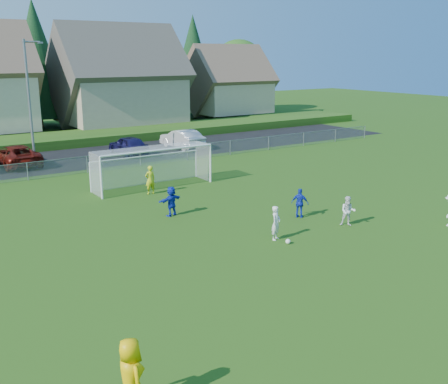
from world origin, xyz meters
The scene contains 18 objects.
ground centered at (0.00, 0.00, 0.00)m, with size 160.00×160.00×0.00m, color #193D0C.
asphalt_lot centered at (0.00, 27.50, 0.01)m, with size 60.00×60.00×0.00m, color black.
grass_embankment centered at (0.00, 35.00, 0.40)m, with size 70.00×6.00×0.80m, color #1E420F.
soccer_ball centered at (0.34, 3.52, 0.11)m, with size 0.22×0.22×0.22m, color white.
referee centered at (-9.88, -2.96, 0.94)m, with size 0.92×0.60×1.89m, color #EBB604.
player_white_a centered at (0.25, 4.26, 0.77)m, with size 0.56×0.37×1.54m, color silver.
player_white_b centered at (4.34, 3.85, 0.72)m, with size 0.70×0.55×1.45m, color silver.
player_blue_a centered at (3.32, 6.11, 0.75)m, with size 0.88×0.36×1.49m, color #122AB0.
player_blue_b centered at (-1.88, 9.99, 0.76)m, with size 1.41×0.45×1.52m, color #122AB0.
goalkeeper centered at (-0.87, 14.48, 0.85)m, with size 0.62×0.40×1.69m, color #BFC917.
car_c centered at (-5.52, 27.30, 0.77)m, with size 2.55×5.53×1.54m, color #5B110A.
car_e centered at (3.18, 26.77, 0.77)m, with size 1.82×4.53×1.54m, color #151342.
car_f centered at (8.30, 26.91, 0.82)m, with size 1.74×4.98×1.64m, color #BEBEBE.
soccer_goal centered at (0.00, 16.05, 1.63)m, with size 7.42×1.90×2.50m.
chainlink_fence centered at (0.00, 22.00, 0.63)m, with size 52.06×0.06×1.20m.
streetlight centered at (-4.45, 26.00, 4.84)m, with size 1.38×0.18×9.00m.
houses_row centered at (1.97, 42.46, 7.33)m, with size 53.90×11.45×13.27m.
tree_row centered at (1.04, 48.74, 6.91)m, with size 65.98×12.36×13.80m.
Camera 1 is at (-13.89, -12.70, 7.98)m, focal length 42.00 mm.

